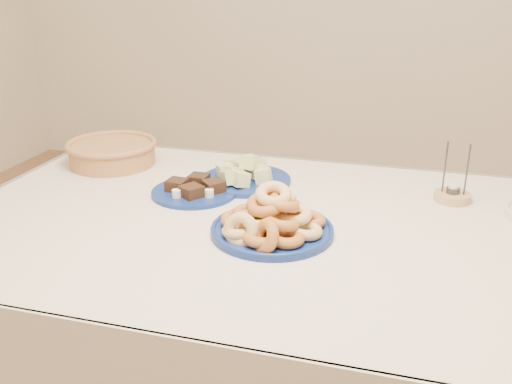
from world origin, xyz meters
TOP-DOWN VIEW (x-y plane):
  - dining_table at (0.00, 0.00)m, footprint 1.71×1.11m
  - donut_platter at (0.05, -0.08)m, footprint 0.41×0.41m
  - melon_plate at (-0.13, 0.27)m, footprint 0.36×0.36m
  - brownie_plate at (-0.24, 0.13)m, footprint 0.34×0.34m
  - wicker_basket at (-0.62, 0.32)m, footprint 0.38×0.38m
  - candle_holder at (0.50, 0.29)m, footprint 0.12×0.12m

SIDE VIEW (x-z plane):
  - dining_table at x=0.00m, z-range 0.27..1.02m
  - brownie_plate at x=-0.24m, z-range 0.74..0.79m
  - candle_holder at x=0.50m, z-range 0.68..0.85m
  - melon_plate at x=-0.13m, z-range 0.72..0.82m
  - donut_platter at x=0.05m, z-range 0.72..0.86m
  - wicker_basket at x=-0.62m, z-range 0.75..0.84m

